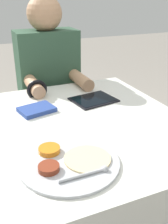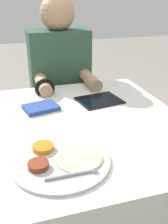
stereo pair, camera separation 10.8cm
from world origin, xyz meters
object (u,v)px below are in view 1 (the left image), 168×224
red_notebook (37,110)px  person_diner (50,98)px  tablet_device (93,100)px  thali_tray (69,161)px

red_notebook → person_diner: person_diner is taller
person_diner → red_notebook: bearing=-112.3°
tablet_device → red_notebook: bearing=-176.6°
thali_tray → red_notebook: 0.44m
thali_tray → person_diner: size_ratio=0.27×
tablet_device → person_diner: bearing=103.9°
tablet_device → thali_tray: bearing=-123.5°
person_diner → tablet_device: bearing=-76.1°
tablet_device → person_diner: 0.48m
thali_tray → tablet_device: size_ratio=1.40×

